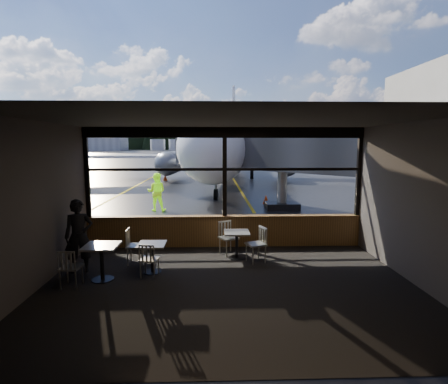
{
  "coord_description": "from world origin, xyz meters",
  "views": [
    {
      "loc": [
        -0.35,
        -10.09,
        3.0
      ],
      "look_at": [
        0.01,
        1.0,
        1.5
      ],
      "focal_mm": 28.0,
      "sensor_mm": 36.0,
      "label": 1
    }
  ],
  "objects_px": {
    "airliner": "(227,119)",
    "chair_mid_w": "(136,246)",
    "chair_mid_s": "(149,260)",
    "ground_crew": "(157,192)",
    "cafe_table_left": "(102,263)",
    "chair_left_s": "(71,268)",
    "cafe_table_near": "(237,245)",
    "chair_near_e": "(256,245)",
    "cafe_table_mid": "(152,258)",
    "passenger": "(79,236)",
    "cone_nose": "(266,199)",
    "jet_bridge": "(300,157)",
    "chair_near_n": "(229,238)",
    "cone_wing": "(165,177)"
  },
  "relations": [
    {
      "from": "chair_left_s",
      "to": "jet_bridge",
      "type": "bearing_deg",
      "value": 53.8
    },
    {
      "from": "chair_mid_s",
      "to": "chair_left_s",
      "type": "height_order",
      "value": "chair_left_s"
    },
    {
      "from": "airliner",
      "to": "chair_left_s",
      "type": "bearing_deg",
      "value": -94.86
    },
    {
      "from": "jet_bridge",
      "to": "chair_mid_w",
      "type": "height_order",
      "value": "jet_bridge"
    },
    {
      "from": "cafe_table_near",
      "to": "cone_nose",
      "type": "distance_m",
      "value": 8.88
    },
    {
      "from": "cafe_table_mid",
      "to": "cone_nose",
      "type": "height_order",
      "value": "cafe_table_mid"
    },
    {
      "from": "cafe_table_mid",
      "to": "passenger",
      "type": "bearing_deg",
      "value": 176.71
    },
    {
      "from": "jet_bridge",
      "to": "cone_wing",
      "type": "height_order",
      "value": "jet_bridge"
    },
    {
      "from": "chair_left_s",
      "to": "passenger",
      "type": "distance_m",
      "value": 1.01
    },
    {
      "from": "cafe_table_left",
      "to": "chair_left_s",
      "type": "xyz_separation_m",
      "value": [
        -0.54,
        -0.36,
        0.02
      ]
    },
    {
      "from": "cafe_table_near",
      "to": "cafe_table_left",
      "type": "height_order",
      "value": "cafe_table_left"
    },
    {
      "from": "jet_bridge",
      "to": "chair_mid_w",
      "type": "relative_size",
      "value": 12.2
    },
    {
      "from": "airliner",
      "to": "passenger",
      "type": "xyz_separation_m",
      "value": [
        -4.43,
        -22.26,
        -4.29
      ]
    },
    {
      "from": "cafe_table_mid",
      "to": "chair_near_e",
      "type": "bearing_deg",
      "value": 14.62
    },
    {
      "from": "passenger",
      "to": "cafe_table_mid",
      "type": "bearing_deg",
      "value": -22.44
    },
    {
      "from": "airliner",
      "to": "cafe_table_near",
      "type": "distance_m",
      "value": 21.91
    },
    {
      "from": "chair_left_s",
      "to": "cone_wing",
      "type": "xyz_separation_m",
      "value": [
        -1.01,
        22.35,
        -0.16
      ]
    },
    {
      "from": "cafe_table_left",
      "to": "jet_bridge",
      "type": "bearing_deg",
      "value": 51.41
    },
    {
      "from": "airliner",
      "to": "chair_mid_w",
      "type": "distance_m",
      "value": 22.46
    },
    {
      "from": "jet_bridge",
      "to": "chair_near_n",
      "type": "height_order",
      "value": "jet_bridge"
    },
    {
      "from": "chair_mid_s",
      "to": "ground_crew",
      "type": "bearing_deg",
      "value": 106.79
    },
    {
      "from": "jet_bridge",
      "to": "chair_mid_s",
      "type": "bearing_deg",
      "value": -124.45
    },
    {
      "from": "airliner",
      "to": "chair_mid_w",
      "type": "relative_size",
      "value": 36.85
    },
    {
      "from": "cafe_table_near",
      "to": "cone_wing",
      "type": "xyz_separation_m",
      "value": [
        -4.64,
        20.57,
        -0.09
      ]
    },
    {
      "from": "jet_bridge",
      "to": "cone_nose",
      "type": "relative_size",
      "value": 24.76
    },
    {
      "from": "chair_mid_w",
      "to": "chair_near_e",
      "type": "bearing_deg",
      "value": 90.11
    },
    {
      "from": "jet_bridge",
      "to": "passenger",
      "type": "xyz_separation_m",
      "value": [
        -7.1,
        -7.5,
        -1.57
      ]
    },
    {
      "from": "chair_mid_s",
      "to": "chair_near_e",
      "type": "bearing_deg",
      "value": 29.14
    },
    {
      "from": "jet_bridge",
      "to": "chair_near_n",
      "type": "xyz_separation_m",
      "value": [
        -3.52,
        -6.28,
        -1.98
      ]
    },
    {
      "from": "chair_mid_s",
      "to": "ground_crew",
      "type": "height_order",
      "value": "ground_crew"
    },
    {
      "from": "chair_left_s",
      "to": "cone_wing",
      "type": "bearing_deg",
      "value": 96.0
    },
    {
      "from": "cafe_table_near",
      "to": "jet_bridge",
      "type": "bearing_deg",
      "value": 63.37
    },
    {
      "from": "chair_mid_s",
      "to": "cone_wing",
      "type": "relative_size",
      "value": 1.51
    },
    {
      "from": "chair_near_n",
      "to": "jet_bridge",
      "type": "bearing_deg",
      "value": -148.67
    },
    {
      "from": "cafe_table_near",
      "to": "chair_left_s",
      "type": "bearing_deg",
      "value": -153.9
    },
    {
      "from": "passenger",
      "to": "cone_nose",
      "type": "relative_size",
      "value": 3.86
    },
    {
      "from": "chair_mid_s",
      "to": "cafe_table_near",
      "type": "bearing_deg",
      "value": 40.09
    },
    {
      "from": "cafe_table_mid",
      "to": "ground_crew",
      "type": "xyz_separation_m",
      "value": [
        -1.13,
        7.92,
        0.51
      ]
    },
    {
      "from": "chair_near_n",
      "to": "cone_wing",
      "type": "bearing_deg",
      "value": -107.06
    },
    {
      "from": "chair_left_s",
      "to": "airliner",
      "type": "bearing_deg",
      "value": 82.94
    },
    {
      "from": "cafe_table_left",
      "to": "passenger",
      "type": "xyz_separation_m",
      "value": [
        -0.68,
        0.54,
        0.47
      ]
    },
    {
      "from": "cafe_table_left",
      "to": "cone_wing",
      "type": "distance_m",
      "value": 22.05
    },
    {
      "from": "chair_near_e",
      "to": "cone_wing",
      "type": "relative_size",
      "value": 1.72
    },
    {
      "from": "cafe_table_near",
      "to": "chair_mid_s",
      "type": "height_order",
      "value": "chair_mid_s"
    },
    {
      "from": "ground_crew",
      "to": "cafe_table_mid",
      "type": "bearing_deg",
      "value": 99.72
    },
    {
      "from": "chair_mid_w",
      "to": "passenger",
      "type": "bearing_deg",
      "value": -66.64
    },
    {
      "from": "cafe_table_near",
      "to": "cafe_table_mid",
      "type": "distance_m",
      "value": 2.29
    },
    {
      "from": "cafe_table_left",
      "to": "chair_near_n",
      "type": "relative_size",
      "value": 0.88
    },
    {
      "from": "jet_bridge",
      "to": "ground_crew",
      "type": "distance_m",
      "value": 6.71
    },
    {
      "from": "cafe_table_left",
      "to": "chair_mid_s",
      "type": "bearing_deg",
      "value": 9.48
    }
  ]
}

